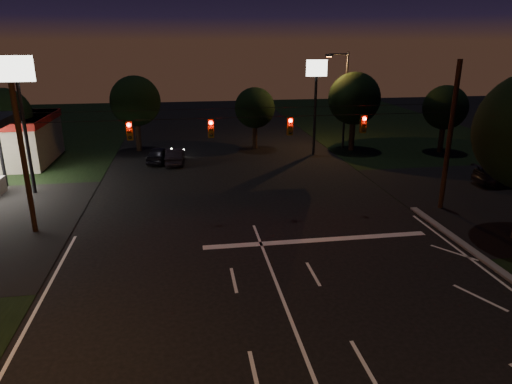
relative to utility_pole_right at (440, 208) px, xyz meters
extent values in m
cube|color=silver|center=(-9.00, -3.50, 0.01)|extent=(12.00, 0.50, 0.01)
cylinder|color=black|center=(0.00, 0.00, 0.00)|extent=(0.30, 0.30, 9.00)
cylinder|color=black|center=(-24.00, 0.00, 0.00)|extent=(0.28, 0.28, 8.00)
cylinder|color=black|center=(-12.00, 0.00, 6.00)|extent=(24.00, 0.03, 0.03)
cylinder|color=black|center=(-12.00, 0.00, 6.50)|extent=(24.00, 0.02, 0.02)
cube|color=#3F3307|center=(-18.50, 0.00, 5.45)|extent=(0.32, 0.26, 1.00)
sphere|color=#FF0705|center=(-18.50, -0.16, 5.78)|extent=(0.22, 0.22, 0.22)
sphere|color=black|center=(-18.50, -0.16, 5.45)|extent=(0.20, 0.20, 0.20)
sphere|color=black|center=(-18.50, -0.16, 5.12)|extent=(0.20, 0.20, 0.20)
cube|color=#3F3307|center=(-14.20, 0.00, 5.45)|extent=(0.32, 0.26, 1.00)
sphere|color=#FF0705|center=(-14.20, -0.16, 5.78)|extent=(0.22, 0.22, 0.22)
sphere|color=black|center=(-14.20, -0.16, 5.45)|extent=(0.20, 0.20, 0.20)
sphere|color=black|center=(-14.20, -0.16, 5.12)|extent=(0.20, 0.20, 0.20)
cube|color=#3F3307|center=(-9.80, 0.00, 5.45)|extent=(0.32, 0.26, 1.00)
sphere|color=#FF0705|center=(-9.80, -0.16, 5.78)|extent=(0.22, 0.22, 0.22)
sphere|color=black|center=(-9.80, -0.16, 5.45)|extent=(0.20, 0.20, 0.20)
sphere|color=black|center=(-9.80, -0.16, 5.12)|extent=(0.20, 0.20, 0.20)
cube|color=#3F3307|center=(-5.50, 0.00, 5.45)|extent=(0.32, 0.26, 1.00)
sphere|color=#FF0705|center=(-5.50, -0.16, 5.78)|extent=(0.22, 0.22, 0.22)
sphere|color=black|center=(-5.50, -0.16, 5.45)|extent=(0.20, 0.20, 0.20)
sphere|color=black|center=(-5.50, -0.16, 5.12)|extent=(0.20, 0.20, 0.20)
cylinder|color=black|center=(-28.50, 9.00, 2.40)|extent=(0.24, 0.24, 4.80)
cylinder|color=black|center=(-26.00, 7.00, 3.75)|extent=(0.24, 0.24, 7.50)
cube|color=white|center=(-26.00, 7.00, 8.30)|extent=(2.20, 0.30, 1.60)
cylinder|color=black|center=(-4.00, 15.00, 3.50)|extent=(0.24, 0.24, 7.00)
cube|color=white|center=(-4.00, 15.00, 7.70)|extent=(1.80, 0.30, 1.40)
cylinder|color=black|center=(-0.50, 17.00, 4.50)|extent=(0.20, 0.20, 9.00)
cylinder|color=black|center=(-1.40, 17.00, 8.80)|extent=(1.80, 0.12, 0.12)
cube|color=black|center=(-2.30, 17.00, 8.70)|extent=(0.60, 0.35, 0.22)
cube|color=orange|center=(-2.30, 17.00, 8.58)|extent=(0.45, 0.25, 0.04)
cylinder|color=black|center=(-30.00, 15.00, 1.50)|extent=(0.49, 0.49, 3.00)
sphere|color=black|center=(-30.00, 15.00, 4.32)|extent=(4.20, 4.20, 4.20)
sphere|color=black|center=(-29.58, 15.32, 4.19)|extent=(3.15, 3.15, 3.15)
sphere|color=black|center=(-30.42, 15.21, 4.23)|extent=(2.94, 2.94, 2.94)
cylinder|color=black|center=(-20.00, 19.00, 1.62)|extent=(0.52, 0.52, 3.25)
sphere|color=black|center=(-20.00, 19.00, 4.68)|extent=(4.60, 4.60, 4.60)
sphere|color=black|center=(-19.54, 19.34, 4.54)|extent=(3.45, 3.45, 3.45)
sphere|color=black|center=(-20.46, 19.23, 4.58)|extent=(3.22, 3.22, 3.22)
cylinder|color=black|center=(-9.00, 18.00, 1.38)|extent=(0.47, 0.47, 2.75)
sphere|color=black|center=(-9.00, 18.00, 3.96)|extent=(3.80, 3.80, 3.80)
sphere|color=black|center=(-8.62, 18.28, 3.85)|extent=(2.85, 2.85, 2.85)
sphere|color=black|center=(-9.38, 18.19, 3.87)|extent=(2.66, 2.66, 2.66)
cylinder|color=black|center=(0.00, 16.00, 1.70)|extent=(0.53, 0.53, 3.40)
sphere|color=black|center=(0.00, 16.00, 4.90)|extent=(4.80, 4.80, 4.80)
sphere|color=black|center=(0.48, 16.36, 4.75)|extent=(3.60, 3.60, 3.60)
sphere|color=black|center=(-0.48, 16.24, 4.79)|extent=(3.36, 3.36, 3.36)
cylinder|color=black|center=(8.00, 14.00, 1.45)|extent=(0.48, 0.48, 2.90)
sphere|color=black|center=(8.00, 14.00, 4.18)|extent=(4.00, 4.00, 4.00)
sphere|color=black|center=(8.40, 14.30, 4.06)|extent=(3.00, 3.00, 3.00)
sphere|color=black|center=(7.60, 14.20, 4.09)|extent=(2.80, 2.80, 2.80)
imported|color=black|center=(-17.89, 14.24, 0.67)|extent=(2.36, 4.18, 1.34)
imported|color=black|center=(-16.54, 13.56, 0.66)|extent=(1.63, 4.06, 1.31)
imported|color=black|center=(7.49, 3.59, 0.78)|extent=(5.46, 2.41, 1.56)
camera|label=1|loc=(-15.59, -24.70, 10.02)|focal=32.00mm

